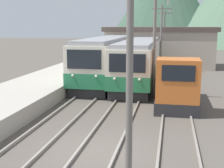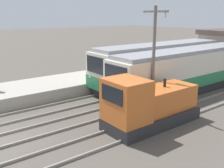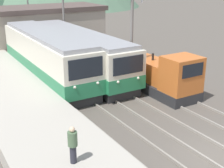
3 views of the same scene
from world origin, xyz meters
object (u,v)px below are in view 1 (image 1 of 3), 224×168
(commuter_train_center, at_px, (140,63))
(catenary_mast_near, at_px, (130,64))
(shunting_locomotive, at_px, (177,86))
(catenary_mast_distant, at_px, (164,33))
(catenary_mast_far, at_px, (161,36))
(commuter_train_left, at_px, (107,61))
(catenary_mast_mid, at_px, (154,42))

(commuter_train_center, relative_size, catenary_mast_near, 2.23)
(shunting_locomotive, height_order, catenary_mast_distant, catenary_mast_distant)
(catenary_mast_far, bearing_deg, commuter_train_left, -123.32)
(commuter_train_left, distance_m, catenary_mast_far, 8.08)
(commuter_train_center, distance_m, shunting_locomotive, 8.00)
(commuter_train_left, xyz_separation_m, catenary_mast_distant, (4.31, 18.54, 1.96))
(shunting_locomotive, relative_size, catenary_mast_near, 0.88)
(catenary_mast_mid, bearing_deg, catenary_mast_near, -90.00)
(catenary_mast_far, relative_size, catenary_mast_distant, 1.00)
(catenary_mast_near, relative_size, catenary_mast_far, 1.00)
(catenary_mast_mid, relative_size, catenary_mast_far, 1.00)
(commuter_train_left, height_order, shunting_locomotive, commuter_train_left)
(shunting_locomotive, distance_m, catenary_mast_distant, 25.97)
(commuter_train_left, height_order, catenary_mast_near, catenary_mast_near)
(commuter_train_left, bearing_deg, catenary_mast_distant, 76.92)
(catenary_mast_near, bearing_deg, catenary_mast_distant, 90.00)
(shunting_locomotive, xyz_separation_m, catenary_mast_far, (-1.49, 13.81, 2.49))
(commuter_train_left, xyz_separation_m, catenary_mast_near, (4.31, -17.43, 1.96))
(catenary_mast_distant, bearing_deg, commuter_train_left, -103.08)
(commuter_train_left, bearing_deg, catenary_mast_mid, -51.61)
(commuter_train_left, relative_size, catenary_mast_mid, 2.09)
(catenary_mast_near, xyz_separation_m, catenary_mast_mid, (0.00, 11.99, 0.00))
(catenary_mast_mid, xyz_separation_m, catenary_mast_distant, (0.00, 23.98, 0.00))
(catenary_mast_near, relative_size, catenary_mast_distant, 1.00)
(commuter_train_left, relative_size, commuter_train_center, 0.94)
(catenary_mast_far, bearing_deg, catenary_mast_near, -90.00)
(shunting_locomotive, bearing_deg, catenary_mast_mid, 129.31)
(commuter_train_center, distance_m, catenary_mast_distant, 18.57)
(commuter_train_left, relative_size, catenary_mast_distant, 2.09)
(shunting_locomotive, bearing_deg, catenary_mast_far, 96.17)
(catenary_mast_mid, bearing_deg, commuter_train_left, 128.39)
(commuter_train_center, height_order, catenary_mast_distant, catenary_mast_distant)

